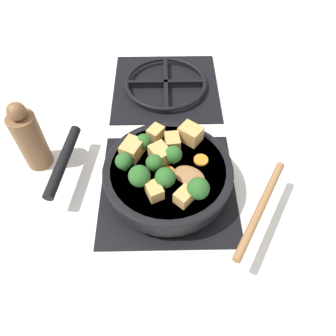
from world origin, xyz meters
The scene contains 22 objects.
ground_plane centered at (0.00, 0.00, 0.00)m, with size 2.40×2.40×0.00m, color white.
front_burner_grate centered at (0.00, 0.00, 0.01)m, with size 0.31×0.31×0.03m.
rear_burner_grate centered at (0.00, 0.36, 0.01)m, with size 0.31×0.31×0.03m.
skillet_pan centered at (0.00, 0.00, 0.05)m, with size 0.40×0.28×0.05m.
wooden_spoon centered at (0.12, -0.07, 0.08)m, with size 0.25×0.23×0.02m.
tofu_cube_center_large centered at (-0.03, -0.07, 0.09)m, with size 0.04×0.03×0.03m, color tan.
tofu_cube_near_handle centered at (-0.02, 0.02, 0.09)m, with size 0.04×0.04×0.04m, color tan.
tofu_cube_east_chunk centered at (0.01, 0.06, 0.09)m, with size 0.04×0.03×0.03m, color tan.
tofu_cube_west_chunk centered at (-0.03, 0.09, 0.09)m, with size 0.04×0.03×0.03m, color tan.
tofu_cube_back_piece centered at (0.05, 0.08, 0.09)m, with size 0.05×0.04×0.04m, color tan.
tofu_cube_front_piece centered at (0.03, -0.08, 0.09)m, with size 0.04×0.03×0.03m, color tan.
tofu_cube_mid_small centered at (-0.08, 0.04, 0.09)m, with size 0.05×0.04×0.04m, color tan.
broccoli_floret_near_spoon centered at (-0.03, -0.01, 0.10)m, with size 0.04×0.04×0.04m.
broccoli_floret_center_top centered at (0.01, 0.02, 0.10)m, with size 0.04×0.04×0.05m.
broccoli_floret_east_rim centered at (-0.01, -0.05, 0.10)m, with size 0.04×0.04×0.05m.
broccoli_floret_west_rim centered at (-0.06, -0.04, 0.10)m, with size 0.05×0.05×0.05m.
broccoli_floret_north_edge centered at (0.06, -0.07, 0.10)m, with size 0.04×0.04×0.05m.
broccoli_floret_south_cluster centered at (-0.09, 0.00, 0.10)m, with size 0.04×0.04×0.04m.
broccoli_floret_mid_floret centered at (-0.05, 0.05, 0.10)m, with size 0.04×0.04×0.04m.
carrot_slice_orange_thin centered at (0.07, 0.02, 0.08)m, with size 0.03×0.03×0.01m, color orange.
carrot_slice_near_center centered at (0.00, -0.01, 0.08)m, with size 0.03×0.03×0.01m, color orange.
pepper_mill centered at (-0.31, 0.08, 0.08)m, with size 0.06×0.06×0.19m.
Camera 1 is at (-0.01, -0.43, 0.64)m, focal length 35.00 mm.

